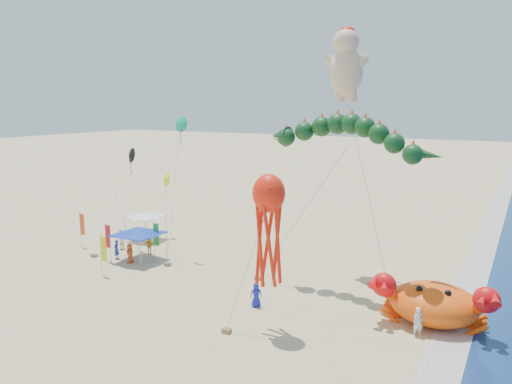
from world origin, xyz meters
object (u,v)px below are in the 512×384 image
cherub_kite (346,63)px  octopus_kite (269,221)px  crab_inflatable (434,303)px  dragon_kite (344,140)px  canopy_blue (138,232)px  canopy_white (145,215)px

cherub_kite → octopus_kite: bearing=-89.7°
crab_inflatable → dragon_kite: (-6.35, 1.76, 9.06)m
dragon_kite → canopy_blue: (-16.90, -0.86, -7.95)m
dragon_kite → canopy_white: bearing=168.3°
cherub_kite → canopy_white: size_ratio=5.69×
canopy_white → octopus_kite: bearing=-30.8°
dragon_kite → canopy_white: (-20.65, 4.28, -7.95)m
crab_inflatable → octopus_kite: octopus_kite is taller
octopus_kite → canopy_white: (-18.89, 11.24, -3.90)m
cherub_kite → canopy_white: cherub_kite is taller
canopy_blue → canopy_white: (-3.76, 5.13, -0.00)m
canopy_blue → canopy_white: size_ratio=1.17×
cherub_kite → canopy_white: 23.04m
crab_inflatable → octopus_kite: size_ratio=0.77×
crab_inflatable → canopy_blue: size_ratio=1.84×
cherub_kite → octopus_kite: size_ratio=2.03×
cherub_kite → octopus_kite: cherub_kite is taller
canopy_blue → octopus_kite: bearing=-22.0°
crab_inflatable → cherub_kite: cherub_kite is taller
crab_inflatable → canopy_blue: crab_inflatable is taller
cherub_kite → octopus_kite: 15.50m
crab_inflatable → octopus_kite: 10.87m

